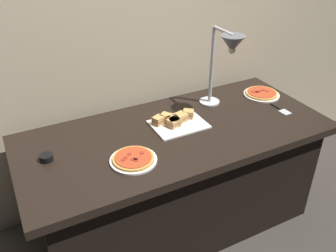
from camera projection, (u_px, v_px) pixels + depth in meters
ground_plane at (175, 221)px, 2.58m from camera, size 8.00×8.00×0.00m
back_wall at (141, 37)px, 2.35m from camera, size 4.40×0.04×2.40m
buffet_table at (176, 179)px, 2.39m from camera, size 1.90×0.84×0.76m
heat_lamp at (228, 51)px, 2.18m from camera, size 0.15×0.34×0.54m
pizza_plate_front at (262, 94)px, 2.60m from camera, size 0.25×0.25×0.03m
pizza_plate_center at (133, 159)px, 1.92m from camera, size 0.25×0.25×0.03m
sandwich_platter at (176, 121)px, 2.25m from camera, size 0.33×0.25×0.06m
sauce_cup_near at (46, 157)px, 1.93m from camera, size 0.07×0.07×0.03m
serving_spatula at (281, 109)px, 2.42m from camera, size 0.06×0.17×0.01m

